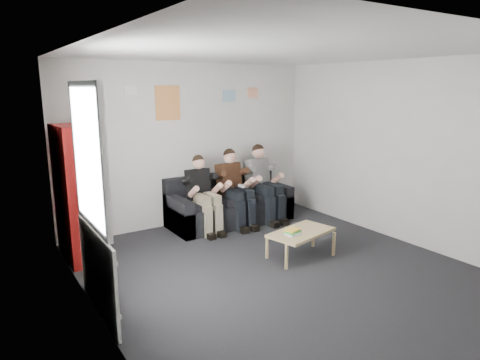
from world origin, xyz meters
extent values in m
plane|color=black|center=(0.00, 0.00, 0.00)|extent=(5.00, 5.00, 0.00)
plane|color=white|center=(0.00, 0.00, 2.70)|extent=(5.00, 5.00, 0.00)
plane|color=silver|center=(0.00, 2.50, 1.35)|extent=(4.50, 0.00, 4.50)
plane|color=silver|center=(-2.25, 0.00, 1.35)|extent=(0.00, 5.00, 5.00)
plane|color=silver|center=(2.25, 0.00, 1.35)|extent=(0.00, 5.00, 5.00)
cube|color=black|center=(0.50, 2.06, 0.20)|extent=(2.12, 0.87, 0.41)
cube|color=black|center=(0.50, 2.39, 0.61)|extent=(2.12, 0.19, 0.41)
cube|color=black|center=(-0.47, 2.06, 0.29)|extent=(0.17, 0.87, 0.58)
cube|color=black|center=(1.48, 2.06, 0.29)|extent=(0.17, 0.87, 0.58)
cube|color=black|center=(0.50, 1.98, 0.45)|extent=(1.78, 0.60, 0.10)
cube|color=maroon|center=(-2.09, 1.81, 0.91)|extent=(0.27, 0.82, 1.82)
cube|color=tan|center=(0.52, 0.23, 0.35)|extent=(0.93, 0.51, 0.04)
cylinder|color=tan|center=(0.10, 0.02, 0.17)|extent=(0.05, 0.05, 0.34)
cylinder|color=tan|center=(0.94, 0.02, 0.17)|extent=(0.05, 0.05, 0.34)
cylinder|color=tan|center=(0.10, 0.44, 0.17)|extent=(0.05, 0.05, 0.34)
cylinder|color=tan|center=(0.94, 0.44, 0.17)|extent=(0.05, 0.05, 0.34)
cube|color=white|center=(0.33, 0.18, 0.38)|extent=(0.20, 0.15, 0.02)
cube|color=green|center=(0.35, 0.21, 0.40)|extent=(0.20, 0.15, 0.02)
cube|color=yellow|center=(0.38, 0.25, 0.41)|extent=(0.20, 0.15, 0.02)
cube|color=black|center=(-0.09, 2.10, 0.75)|extent=(0.37, 0.27, 0.52)
sphere|color=#E29F89|center=(-0.09, 2.06, 1.11)|extent=(0.20, 0.20, 0.20)
sphere|color=black|center=(-0.09, 2.07, 1.14)|extent=(0.19, 0.19, 0.19)
cube|color=gray|center=(-0.09, 1.82, 0.57)|extent=(0.33, 0.42, 0.14)
cube|color=gray|center=(-0.09, 1.62, 0.25)|extent=(0.31, 0.13, 0.50)
cube|color=black|center=(-0.09, 1.57, 0.05)|extent=(0.31, 0.24, 0.09)
cube|color=#452817|center=(0.50, 2.10, 0.77)|extent=(0.40, 0.29, 0.56)
sphere|color=#E29F89|center=(0.50, 2.07, 1.15)|extent=(0.22, 0.22, 0.22)
sphere|color=black|center=(0.50, 2.08, 1.19)|extent=(0.21, 0.21, 0.21)
cube|color=black|center=(0.50, 1.81, 0.57)|extent=(0.36, 0.45, 0.15)
cube|color=black|center=(0.50, 1.59, 0.25)|extent=(0.34, 0.14, 0.50)
cube|color=black|center=(0.50, 1.53, 0.05)|extent=(0.34, 0.26, 0.10)
cube|color=silver|center=(0.50, 1.71, 0.72)|extent=(0.04, 0.14, 0.04)
cube|color=silver|center=(1.10, 2.11, 0.78)|extent=(0.41, 0.30, 0.58)
sphere|color=#E29F89|center=(1.10, 2.07, 1.18)|extent=(0.23, 0.23, 0.23)
sphere|color=black|center=(1.10, 2.08, 1.22)|extent=(0.22, 0.22, 0.22)
cube|color=black|center=(1.10, 1.80, 0.57)|extent=(0.37, 0.47, 0.15)
cube|color=black|center=(1.10, 1.57, 0.25)|extent=(0.35, 0.14, 0.50)
cube|color=black|center=(1.10, 1.51, 0.05)|extent=(0.35, 0.27, 0.10)
cylinder|color=white|center=(-2.15, -0.08, 0.35)|extent=(0.06, 0.06, 0.60)
cylinder|color=white|center=(-2.15, 0.00, 0.35)|extent=(0.06, 0.06, 0.60)
cylinder|color=white|center=(-2.15, 0.08, 0.35)|extent=(0.06, 0.06, 0.60)
cylinder|color=white|center=(-2.15, 0.16, 0.35)|extent=(0.06, 0.06, 0.60)
cylinder|color=white|center=(-2.15, 0.24, 0.35)|extent=(0.06, 0.06, 0.60)
cylinder|color=white|center=(-2.15, 0.32, 0.35)|extent=(0.06, 0.06, 0.60)
cylinder|color=white|center=(-2.15, 0.40, 0.35)|extent=(0.06, 0.06, 0.60)
cylinder|color=white|center=(-2.15, 0.48, 0.35)|extent=(0.06, 0.06, 0.60)
cube|color=white|center=(-2.15, 0.20, 0.07)|extent=(0.10, 0.64, 0.04)
cube|color=white|center=(-2.15, 0.20, 0.63)|extent=(0.10, 0.64, 0.04)
cube|color=white|center=(-2.23, 0.20, 1.65)|extent=(0.02, 1.00, 1.30)
cube|color=silver|center=(-2.22, 0.20, 2.33)|extent=(0.05, 1.12, 0.06)
cube|color=silver|center=(-2.22, 0.20, 0.97)|extent=(0.05, 1.12, 0.06)
cube|color=silver|center=(-2.22, 0.20, 0.45)|extent=(0.03, 1.30, 0.90)
cube|color=#EDDA53|center=(-0.40, 2.49, 2.05)|extent=(0.42, 0.01, 0.55)
cube|color=#3D92D0|center=(0.75, 2.49, 2.15)|extent=(0.25, 0.01, 0.20)
cube|color=#D8439A|center=(1.25, 2.49, 2.20)|extent=(0.22, 0.01, 0.18)
cube|color=white|center=(-1.00, 2.49, 2.25)|extent=(0.20, 0.01, 0.14)
camera|label=1|loc=(-3.19, -3.99, 2.30)|focal=32.00mm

